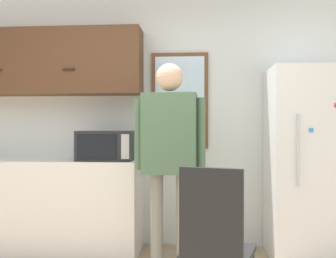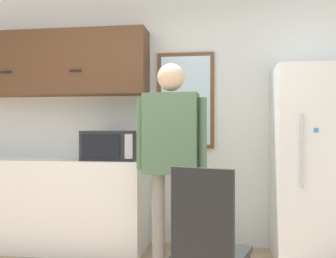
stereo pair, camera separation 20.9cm
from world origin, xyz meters
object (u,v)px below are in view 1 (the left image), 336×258
object	(u,v)px
microwave	(106,145)
chair	(215,240)
refrigerator	(312,163)
person	(170,143)

from	to	relation	value
microwave	chair	size ratio (longest dim) A/B	0.53
refrigerator	person	bearing A→B (deg)	-162.87
microwave	person	world-z (taller)	person
person	microwave	bearing A→B (deg)	153.92
refrigerator	chair	xyz separation A→B (m)	(-0.97, -1.25, -0.37)
person	chair	bearing A→B (deg)	-63.87
microwave	refrigerator	size ratio (longest dim) A/B	0.29
microwave	person	bearing A→B (deg)	-29.85
chair	refrigerator	bearing A→B (deg)	-110.54
microwave	person	xyz separation A→B (m)	(0.64, -0.37, 0.04)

